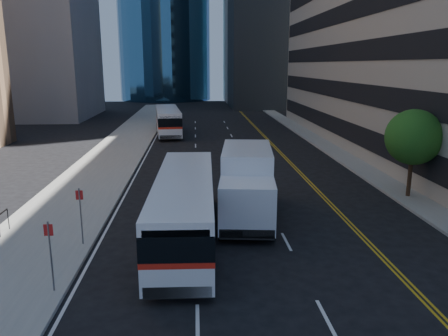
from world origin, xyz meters
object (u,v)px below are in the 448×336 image
object	(u,v)px
bus_front	(185,206)
bus_rear	(168,120)
street_tree	(414,137)
box_truck	(247,183)

from	to	relation	value
bus_front	bus_rear	distance (m)	31.29
street_tree	bus_front	size ratio (longest dim) A/B	0.45
box_truck	street_tree	bearing A→B (deg)	21.81
bus_rear	box_truck	world-z (taller)	box_truck
street_tree	box_truck	distance (m)	10.44
street_tree	box_truck	bearing A→B (deg)	-164.59
street_tree	bus_front	world-z (taller)	street_tree
bus_front	bus_rear	world-z (taller)	bus_front
bus_front	street_tree	bearing A→B (deg)	24.31
street_tree	bus_front	distance (m)	14.26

